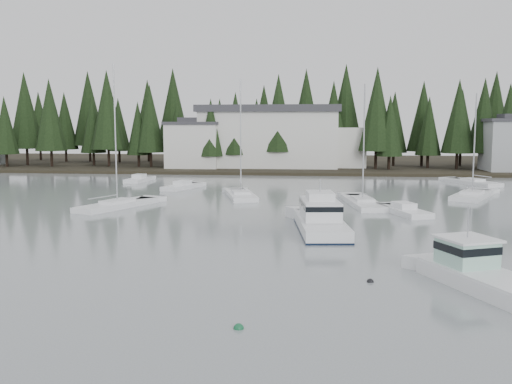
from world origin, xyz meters
The scene contains 17 objects.
ground centered at (0.00, 0.00, 0.00)m, with size 260.00×260.00×0.00m, color gray.
far_shore_land centered at (0.00, 97.00, 0.00)m, with size 240.00×54.00×1.00m, color black.
conifer_treeline centered at (0.00, 86.00, 0.00)m, with size 200.00×22.00×20.00m, color black, non-canonical shape.
house_west centered at (-18.00, 79.00, 4.65)m, with size 9.54×7.42×8.75m.
harbor_inn centered at (-2.96, 82.34, 5.78)m, with size 29.50×11.50×10.90m.
cabin_cruiser_center centered at (3.98, 23.46, 0.68)m, with size 4.49×10.83×4.52m.
lobster_boat_teal centered at (11.84, 8.93, 0.53)m, with size 5.73×8.38×4.41m.
sailboat_0 centered at (20.73, 45.20, 0.06)m, with size 6.71×9.57×11.94m.
sailboat_4 centered at (-4.69, 42.41, 0.08)m, with size 4.88×9.18×13.44m.
sailboat_5 centered at (-15.59, 33.53, 0.08)m, with size 5.99×9.93×14.20m.
sailboat_8 centered at (24.57, 60.02, 0.06)m, with size 6.04×9.32×11.76m.
sailboat_9 centered at (8.22, 37.88, 0.06)m, with size 4.06×10.80×12.52m.
runabout_1 centered at (11.50, 32.62, 0.13)m, with size 4.41×7.29×1.42m.
runabout_3 centered at (-21.49, 58.77, 0.13)m, with size 2.84×6.18×1.42m.
runabout_4 centered at (-13.18, 50.36, 0.13)m, with size 4.28×7.24×1.42m.
mooring_buoy_green centered at (0.74, 1.98, 0.00)m, with size 0.42×0.42×0.42m, color #145933.
mooring_buoy_dark centered at (6.49, 9.34, 0.00)m, with size 0.36×0.36×0.36m, color black.
Camera 1 is at (3.78, -19.45, 7.97)m, focal length 40.00 mm.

